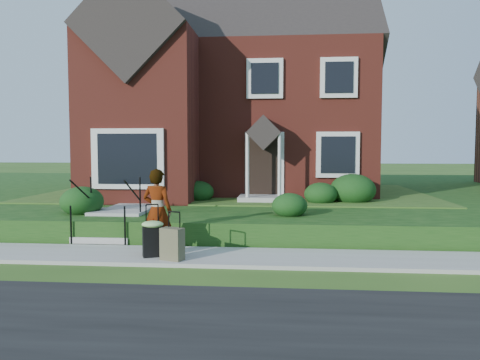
# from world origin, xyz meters

# --- Properties ---
(ground) EXTENTS (120.00, 120.00, 0.00)m
(ground) POSITION_xyz_m (0.00, 0.00, 0.00)
(ground) COLOR #2D5119
(ground) RESTS_ON ground
(sidewalk) EXTENTS (60.00, 1.60, 0.08)m
(sidewalk) POSITION_xyz_m (0.00, 0.00, 0.04)
(sidewalk) COLOR #9E9B93
(sidewalk) RESTS_ON ground
(terrace) EXTENTS (44.00, 20.00, 0.60)m
(terrace) POSITION_xyz_m (4.00, 10.90, 0.30)
(terrace) COLOR #123B10
(terrace) RESTS_ON ground
(walkway) EXTENTS (1.20, 6.00, 0.06)m
(walkway) POSITION_xyz_m (-2.50, 5.00, 0.63)
(walkway) COLOR #9E9B93
(walkway) RESTS_ON terrace
(main_house) EXTENTS (10.40, 10.20, 9.40)m
(main_house) POSITION_xyz_m (-0.21, 9.61, 5.26)
(main_house) COLOR maroon
(main_house) RESTS_ON terrace
(front_steps) EXTENTS (1.40, 2.02, 1.50)m
(front_steps) POSITION_xyz_m (-2.50, 1.84, 0.47)
(front_steps) COLOR #9E9B93
(front_steps) RESTS_ON ground
(foundation_shrubs) EXTENTS (9.51, 4.46, 1.01)m
(foundation_shrubs) POSITION_xyz_m (0.36, 4.65, 1.02)
(foundation_shrubs) COLOR #0F3410
(foundation_shrubs) RESTS_ON terrace
(woman) EXTENTS (0.73, 0.56, 1.81)m
(woman) POSITION_xyz_m (-0.89, 0.16, 0.98)
(woman) COLOR #999999
(woman) RESTS_ON sidewalk
(suitcase_black) EXTENTS (0.56, 0.52, 1.09)m
(suitcase_black) POSITION_xyz_m (-0.88, -0.25, 0.50)
(suitcase_black) COLOR black
(suitcase_black) RESTS_ON sidewalk
(suitcase_olive) EXTENTS (0.51, 0.41, 0.98)m
(suitcase_olive) POSITION_xyz_m (-0.41, -0.50, 0.41)
(suitcase_olive) COLOR brown
(suitcase_olive) RESTS_ON sidewalk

